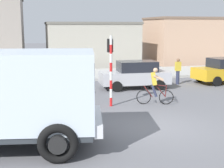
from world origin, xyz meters
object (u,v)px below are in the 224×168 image
at_px(traffic_light_pole, 111,61).
at_px(car_white_mid, 135,75).
at_px(truck_foreground, 6,94).
at_px(pedestrian_near_kerb, 178,71).
at_px(car_red_near, 41,79).
at_px(cyclist, 155,86).

xyz_separation_m(traffic_light_pole, car_white_mid, (2.37, 3.85, -1.25)).
relative_size(truck_foreground, traffic_light_pole, 1.79).
relative_size(truck_foreground, pedestrian_near_kerb, 3.54).
bearing_deg(traffic_light_pole, car_white_mid, 58.39).
height_order(traffic_light_pole, pedestrian_near_kerb, traffic_light_pole).
distance_m(traffic_light_pole, car_red_near, 4.67).
height_order(truck_foreground, pedestrian_near_kerb, truck_foreground).
relative_size(cyclist, car_white_mid, 0.42).
bearing_deg(pedestrian_near_kerb, car_white_mid, -167.16).
bearing_deg(car_white_mid, traffic_light_pole, -121.61).
distance_m(truck_foreground, cyclist, 7.61).
bearing_deg(pedestrian_near_kerb, traffic_light_pole, -139.84).
relative_size(cyclist, pedestrian_near_kerb, 1.06).
bearing_deg(truck_foreground, pedestrian_near_kerb, 43.31).
bearing_deg(car_red_near, car_white_mid, 5.50).
xyz_separation_m(cyclist, car_white_mid, (0.30, 4.06, -0.05)).
relative_size(truck_foreground, car_white_mid, 1.42).
height_order(cyclist, car_red_near, cyclist).
distance_m(traffic_light_pole, pedestrian_near_kerb, 7.13).
bearing_deg(cyclist, traffic_light_pole, 174.14).
distance_m(car_red_near, pedestrian_near_kerb, 8.49).
bearing_deg(cyclist, car_white_mid, 85.71).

